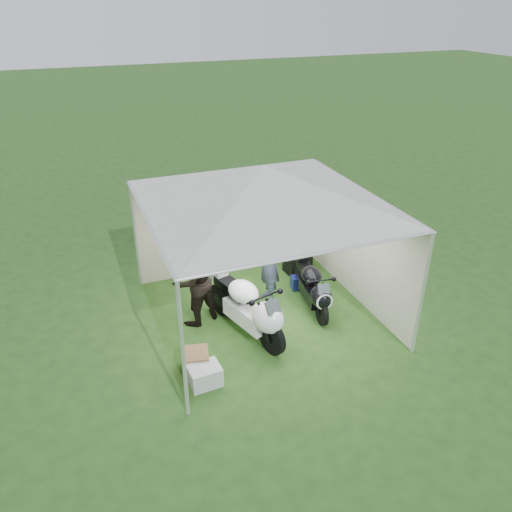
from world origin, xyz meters
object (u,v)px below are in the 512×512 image
object	(u,v)px
motorcycle_black	(313,288)
paddock_stand	(300,282)
motorcycle_white	(249,308)
person_dark_jacket	(194,280)
person_blue_jacket	(268,262)
crate_1	(196,361)
canopy_tent	(263,188)
crate_0	(205,375)
equipment_box	(298,261)

from	to	relation	value
motorcycle_black	paddock_stand	xyz separation A→B (m)	(0.11, 0.79, -0.34)
motorcycle_white	person_dark_jacket	size ratio (longest dim) A/B	1.18
person_blue_jacket	crate_1	world-z (taller)	person_blue_jacket
canopy_tent	motorcycle_black	distance (m)	2.32
canopy_tent	crate_0	distance (m)	3.25
paddock_stand	equipment_box	bearing A→B (deg)	69.06
canopy_tent	person_dark_jacket	distance (m)	2.11
person_blue_jacket	person_dark_jacket	bearing A→B (deg)	-75.52
motorcycle_black	paddock_stand	distance (m)	0.87
paddock_stand	canopy_tent	bearing A→B (deg)	-151.51
motorcycle_white	equipment_box	world-z (taller)	motorcycle_white
motorcycle_white	person_blue_jacket	bearing A→B (deg)	35.25
paddock_stand	person_blue_jacket	bearing A→B (deg)	-167.38
motorcycle_white	equipment_box	bearing A→B (deg)	28.38
person_blue_jacket	crate_1	bearing A→B (deg)	-43.52
person_blue_jacket	crate_0	size ratio (longest dim) A/B	3.51
motorcycle_white	equipment_box	distance (m)	2.58
motorcycle_black	person_dark_jacket	world-z (taller)	person_dark_jacket
person_dark_jacket	equipment_box	bearing A→B (deg)	-179.41
paddock_stand	crate_1	xyz separation A→B (m)	(-2.73, -1.74, 0.05)
paddock_stand	crate_0	distance (m)	3.41
canopy_tent	person_dark_jacket	xyz separation A→B (m)	(-1.26, 0.23, -1.68)
canopy_tent	equipment_box	xyz separation A→B (m)	(1.35, 1.25, -2.31)
person_dark_jacket	equipment_box	size ratio (longest dim) A/B	3.38
person_blue_jacket	crate_1	distance (m)	2.57
crate_0	person_blue_jacket	bearing A→B (deg)	45.59
paddock_stand	crate_0	bearing A→B (deg)	-141.99
person_dark_jacket	paddock_stand	bearing A→B (deg)	168.02
person_dark_jacket	crate_0	distance (m)	1.90
motorcycle_white	person_blue_jacket	distance (m)	1.26
person_dark_jacket	crate_1	world-z (taller)	person_dark_jacket
person_blue_jacket	equipment_box	distance (m)	1.48
canopy_tent	paddock_stand	distance (m)	2.74
motorcycle_white	crate_1	distance (m)	1.37
person_dark_jacket	equipment_box	xyz separation A→B (m)	(2.61, 1.03, -0.63)
equipment_box	crate_1	size ratio (longest dim) A/B	1.25
canopy_tent	person_blue_jacket	bearing A→B (deg)	54.82
canopy_tent	motorcycle_white	world-z (taller)	canopy_tent
person_blue_jacket	motorcycle_white	bearing A→B (deg)	-31.01
paddock_stand	person_dark_jacket	size ratio (longest dim) A/B	0.21
motorcycle_white	person_blue_jacket	size ratio (longest dim) A/B	1.20
motorcycle_white	paddock_stand	size ratio (longest dim) A/B	5.61
person_blue_jacket	crate_1	xyz separation A→B (m)	(-1.92, -1.56, -0.69)
canopy_tent	motorcycle_white	bearing A→B (deg)	-130.85
person_dark_jacket	equipment_box	world-z (taller)	person_dark_jacket
person_dark_jacket	crate_1	xyz separation A→B (m)	(-0.37, -1.37, -0.70)
motorcycle_black	person_blue_jacket	size ratio (longest dim) A/B	1.01
paddock_stand	crate_1	bearing A→B (deg)	-147.52
person_dark_jacket	crate_1	bearing A→B (deg)	53.84
canopy_tent	person_blue_jacket	size ratio (longest dim) A/B	3.23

